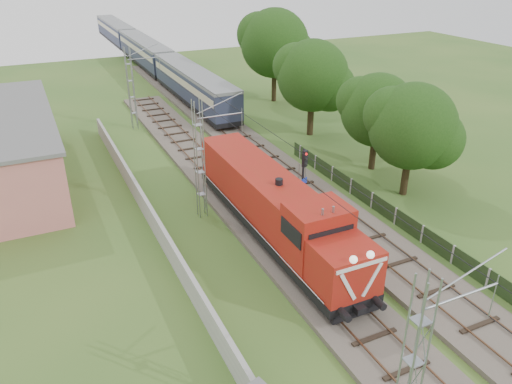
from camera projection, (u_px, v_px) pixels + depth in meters
ground at (339, 307)px, 25.17m from camera, size 140.00×140.00×0.00m
track_main at (276, 238)px, 30.78m from camera, size 4.20×70.00×0.45m
track_side at (259, 154)px, 43.25m from camera, size 4.20×80.00×0.45m
catenary at (200, 160)px, 32.01m from camera, size 3.31×70.00×8.00m
boundary_wall at (151, 216)px, 32.11m from camera, size 0.25×40.00×1.50m
fence at (422, 234)px, 30.39m from camera, size 0.12×32.00×1.20m
locomotive at (275, 206)px, 30.02m from camera, size 3.09×17.66×4.49m
coach_rake at (145, 51)px, 74.53m from camera, size 2.99×66.60×3.45m
signal_post at (304, 172)px, 31.88m from camera, size 0.52×0.42×4.94m
tree_a at (413, 127)px, 34.48m from camera, size 6.36×6.06×8.24m
tree_b at (378, 111)px, 38.80m from camera, size 6.04×5.75×7.82m
tree_c at (313, 77)px, 45.95m from camera, size 6.96×6.63×9.02m
tree_d at (275, 44)px, 56.19m from camera, size 8.09×7.70×10.48m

